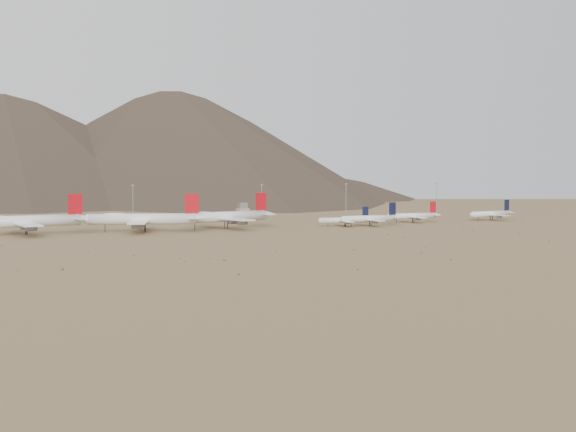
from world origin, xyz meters
name	(u,v)px	position (x,y,z in m)	size (l,w,h in m)	color
ground	(262,232)	(0.00, 0.00, 0.00)	(3000.00, 3000.00, 0.00)	#967C4D
mountain_ridge	(65,99)	(0.00, 900.00, 150.00)	(4400.00, 1000.00, 300.00)	#48372B
widebody_west	(24,221)	(-129.83, 30.29, 7.73)	(75.06, 58.44, 22.41)	white
widebody_centre	(143,219)	(-63.87, 26.92, 7.65)	(72.33, 57.40, 22.18)	white
widebody_east	(225,217)	(-11.65, 34.06, 7.48)	(71.27, 56.35, 21.70)	white
narrowbody_a	(346,220)	(66.33, 23.62, 4.06)	(37.81, 27.38, 12.50)	white
narrowbody_b	(371,218)	(82.73, 20.18, 4.87)	(45.45, 32.50, 14.99)	white
narrowbody_c	(414,216)	(126.23, 38.85, 4.64)	(43.36, 30.89, 14.31)	white
narrowbody_d	(492,214)	(191.00, 38.53, 4.74)	(43.75, 32.05, 14.60)	white
control_tower	(243,212)	(30.00, 120.00, 5.32)	(8.00, 8.00, 12.00)	tan
mast_west	(133,201)	(-48.16, 133.65, 14.20)	(2.00, 0.60, 25.70)	gray
mast_centre	(262,200)	(42.92, 114.61, 14.20)	(2.00, 0.60, 25.70)	gray
mast_east	(346,198)	(120.38, 131.16, 14.20)	(2.00, 0.60, 25.70)	gray
mast_far_east	(437,196)	(204.12, 130.61, 14.20)	(2.00, 0.60, 25.70)	gray
desert_scrub	(316,247)	(-9.81, -97.56, 0.31)	(404.16, 183.35, 0.90)	brown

